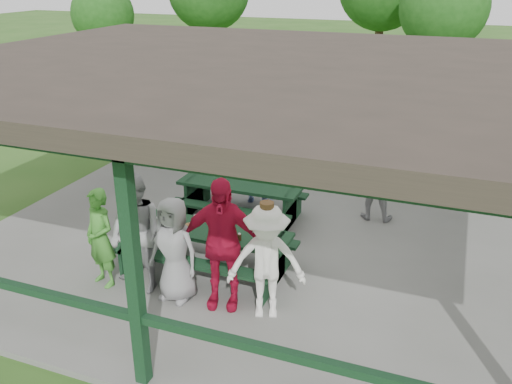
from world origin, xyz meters
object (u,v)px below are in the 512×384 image
at_px(contestant_green, 100,238).
at_px(pickup_truck, 450,117).
at_px(spectator_lblue, 259,170).
at_px(picnic_table_near, 206,244).
at_px(spectator_grey, 375,179).
at_px(contestant_grey_left, 136,234).
at_px(contestant_white_fedora, 266,262).
at_px(contestant_grey_mid, 174,250).
at_px(spectator_blue, 221,154).
at_px(picnic_table_far, 240,197).
at_px(farm_trailer, 238,96).
at_px(contestant_red, 221,244).

distance_m(contestant_green, pickup_truck, 10.88).
bearing_deg(spectator_lblue, picnic_table_near, 95.25).
height_order(spectator_lblue, spectator_grey, spectator_grey).
bearing_deg(contestant_grey_left, contestant_white_fedora, 20.65).
relative_size(contestant_green, pickup_truck, 0.27).
bearing_deg(spectator_lblue, contestant_grey_mid, 93.30).
distance_m(spectator_blue, pickup_truck, 7.19).
xyz_separation_m(picnic_table_far, spectator_grey, (2.42, 0.99, 0.35)).
height_order(contestant_green, spectator_lblue, contestant_green).
relative_size(contestant_grey_left, spectator_grey, 1.13).
relative_size(picnic_table_far, farm_trailer, 0.59).
distance_m(picnic_table_far, spectator_grey, 2.64).
bearing_deg(contestant_green, contestant_grey_left, 26.75).
relative_size(picnic_table_near, contestant_grey_mid, 1.70).
bearing_deg(farm_trailer, contestant_white_fedora, -79.37).
relative_size(contestant_red, pickup_truck, 0.34).
bearing_deg(picnic_table_far, contestant_red, -72.56).
height_order(contestant_red, spectator_lblue, contestant_red).
bearing_deg(picnic_table_near, contestant_green, -144.35).
xyz_separation_m(spectator_blue, farm_trailer, (-2.23, 6.26, -0.20)).
bearing_deg(picnic_table_far, spectator_lblue, 86.79).
height_order(contestant_grey_left, farm_trailer, contestant_grey_left).
bearing_deg(spectator_lblue, spectator_blue, -21.50).
bearing_deg(spectator_grey, pickup_truck, -102.69).
distance_m(picnic_table_far, contestant_grey_left, 2.94).
xyz_separation_m(contestant_white_fedora, spectator_grey, (0.85, 3.81, -0.03)).
relative_size(contestant_grey_left, spectator_lblue, 1.30).
xyz_separation_m(contestant_grey_left, contestant_grey_mid, (0.65, -0.02, -0.13)).
distance_m(spectator_lblue, farm_trailer, 7.50).
distance_m(picnic_table_far, pickup_truck, 7.77).
relative_size(spectator_lblue, pickup_truck, 0.25).
distance_m(contestant_red, spectator_lblue, 3.80).
bearing_deg(spectator_blue, contestant_green, 87.35).
xyz_separation_m(contestant_grey_mid, contestant_red, (0.71, 0.10, 0.19)).
bearing_deg(contestant_green, spectator_grey, 67.76).
relative_size(contestant_green, contestant_grey_left, 0.85).
distance_m(contestant_white_fedora, spectator_lblue, 4.02).
height_order(contestant_green, contestant_grey_mid, contestant_grey_mid).
bearing_deg(picnic_table_near, contestant_grey_mid, -94.55).
bearing_deg(contestant_grey_mid, spectator_grey, 66.09).
relative_size(contestant_green, contestant_grey_mid, 0.98).
height_order(contestant_white_fedora, pickup_truck, contestant_white_fedora).
relative_size(contestant_white_fedora, spectator_grey, 1.06).
bearing_deg(spectator_grey, contestant_white_fedora, 75.26).
bearing_deg(pickup_truck, contestant_green, 147.02).
bearing_deg(pickup_truck, contestant_grey_left, 149.78).
distance_m(picnic_table_far, contestant_grey_mid, 2.92).
height_order(contestant_white_fedora, spectator_grey, contestant_white_fedora).
bearing_deg(contestant_white_fedora, pickup_truck, 59.93).
bearing_deg(contestant_red, spectator_lblue, 90.17).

